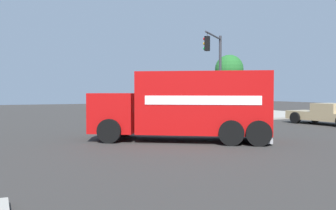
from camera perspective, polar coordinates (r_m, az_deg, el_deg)
The scene contains 8 objects.
ground_plane at distance 16.57m, azimuth 1.66°, elevation -5.27°, with size 100.00×100.00×0.00m, color #33302D.
sidewalk_corner_near at distance 34.96m, azimuth 11.42°, elevation -1.33°, with size 12.32×12.32×0.14m, color #9E998E.
delivery_truck at distance 15.91m, azimuth 3.01°, elevation -0.08°, with size 7.68×6.28×2.94m.
traffic_light_primary at distance 26.47m, azimuth 7.41°, elevation 6.36°, with size 2.89×2.64×6.08m.
pickup_tan at distance 25.73m, azimuth 23.51°, elevation -1.20°, with size 2.62×5.36×1.38m.
pedestrian_near_corner at distance 32.33m, azimuth 14.77°, elevation 0.07°, with size 0.31×0.51×1.58m.
picket_fence_run at distance 39.83m, azimuth 6.36°, elevation -0.10°, with size 6.40×0.05×0.95m.
shade_tree_near at distance 37.81m, azimuth 9.43°, elevation 5.45°, with size 2.86×2.86×5.69m.
Camera 1 is at (7.40, 14.67, 2.11)m, focal length 39.51 mm.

